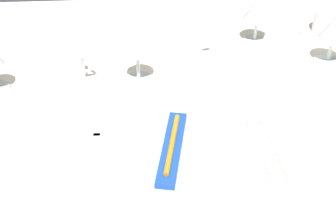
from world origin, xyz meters
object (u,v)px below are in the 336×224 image
at_px(wine_glass_right, 258,10).
at_px(napkin_folded, 264,54).
at_px(coffee_cup_right, 67,66).
at_px(coffee_cup_far, 188,39).
at_px(dinner_plate, 172,153).
at_px(toothbrush_package, 172,147).
at_px(spoon_dessert, 272,139).
at_px(wine_glass_centre, 335,29).
at_px(fork_outer, 95,153).
at_px(dinner_knife, 246,146).
at_px(coffee_cup_left, 328,22).
at_px(spoon_soup, 258,138).
at_px(wine_glass_left, 137,44).

relative_size(wine_glass_right, napkin_folded, 0.77).
bearing_deg(wine_glass_right, coffee_cup_right, -160.41).
relative_size(coffee_cup_far, wine_glass_right, 0.80).
relative_size(dinner_plate, toothbrush_package, 1.17).
height_order(spoon_dessert, wine_glass_centre, wine_glass_centre).
distance_m(dinner_plate, wine_glass_right, 0.54).
relative_size(fork_outer, napkin_folded, 1.19).
height_order(dinner_knife, coffee_cup_left, coffee_cup_left).
xyz_separation_m(dinner_plate, coffee_cup_right, (-0.23, 0.29, 0.03)).
bearing_deg(fork_outer, napkin_folded, 30.22).
bearing_deg(coffee_cup_left, spoon_soup, -123.90).
bearing_deg(wine_glass_centre, wine_glass_right, 143.32).
distance_m(toothbrush_package, coffee_cup_far, 0.40).
bearing_deg(spoon_dessert, dinner_knife, -163.16).
height_order(dinner_plate, wine_glass_left, wine_glass_left).
relative_size(dinner_plate, spoon_dessert, 1.10).
bearing_deg(fork_outer, dinner_knife, 0.37).
height_order(dinner_plate, coffee_cup_far, coffee_cup_far).
bearing_deg(napkin_folded, coffee_cup_left, 44.65).
xyz_separation_m(spoon_soup, wine_glass_left, (-0.24, 0.24, 0.10)).
relative_size(fork_outer, wine_glass_right, 1.54).
height_order(coffee_cup_far, napkin_folded, napkin_folded).
distance_m(coffee_cup_far, wine_glass_centre, 0.37).
bearing_deg(spoon_dessert, wine_glass_centre, 53.44).
bearing_deg(toothbrush_package, coffee_cup_right, 128.85).
bearing_deg(fork_outer, wine_glass_right, 46.83).
bearing_deg(toothbrush_package, napkin_folded, 46.17).
bearing_deg(dinner_plate, toothbrush_package, 82.87).
distance_m(toothbrush_package, napkin_folded, 0.34).
relative_size(fork_outer, wine_glass_centre, 1.50).
bearing_deg(coffee_cup_left, spoon_dessert, -120.97).
bearing_deg(dinner_plate, coffee_cup_left, 45.39).
bearing_deg(napkin_folded, fork_outer, -149.78).
distance_m(spoon_soup, spoon_dessert, 0.03).
bearing_deg(coffee_cup_right, wine_glass_centre, 4.58).
relative_size(spoon_soup, wine_glass_right, 1.64).
bearing_deg(dinner_plate, fork_outer, 173.36).
relative_size(wine_glass_centre, wine_glass_left, 0.94).
height_order(spoon_soup, napkin_folded, napkin_folded).
relative_size(dinner_plate, coffee_cup_left, 2.54).
xyz_separation_m(dinner_knife, coffee_cup_left, (0.33, 0.47, 0.04)).
height_order(wine_glass_left, wine_glass_right, wine_glass_left).
xyz_separation_m(dinner_plate, dinner_knife, (0.15, 0.02, -0.01)).
height_order(spoon_dessert, coffee_cup_left, coffee_cup_left).
height_order(dinner_plate, spoon_dessert, dinner_plate).
relative_size(spoon_soup, wine_glass_left, 1.50).
xyz_separation_m(coffee_cup_left, napkin_folded, (-0.25, -0.24, 0.04)).
relative_size(fork_outer, wine_glass_left, 1.41).
bearing_deg(wine_glass_left, coffee_cup_right, 178.05).
height_order(coffee_cup_left, coffee_cup_right, coffee_cup_right).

